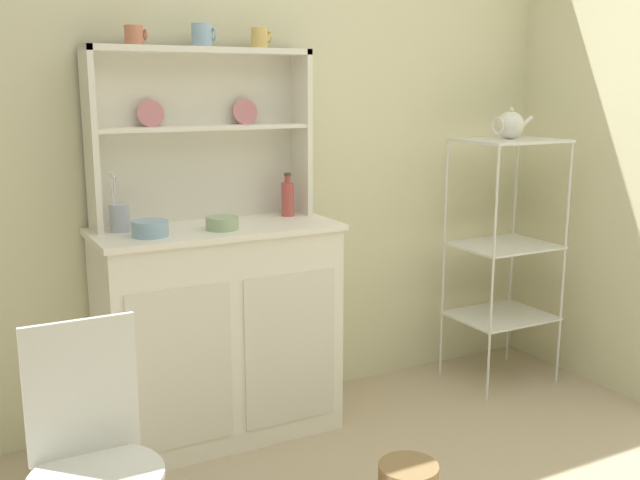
% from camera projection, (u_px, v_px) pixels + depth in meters
% --- Properties ---
extents(wall_back, '(3.84, 0.05, 2.50)m').
position_uv_depth(wall_back, '(247.00, 136.00, 3.28)').
color(wall_back, beige).
rests_on(wall_back, ground).
extents(hutch_cabinet, '(1.00, 0.45, 0.91)m').
position_uv_depth(hutch_cabinet, '(219.00, 330.00, 3.10)').
color(hutch_cabinet, white).
rests_on(hutch_cabinet, ground).
extents(hutch_shelf_unit, '(0.93, 0.18, 0.71)m').
position_uv_depth(hutch_shelf_unit, '(199.00, 122.00, 3.07)').
color(hutch_shelf_unit, silver).
rests_on(hutch_shelf_unit, hutch_cabinet).
extents(bakers_rack, '(0.47, 0.38, 1.22)m').
position_uv_depth(bakers_rack, '(505.00, 233.00, 3.62)').
color(bakers_rack, silver).
rests_on(bakers_rack, ground).
extents(wire_chair, '(0.36, 0.36, 0.85)m').
position_uv_depth(wire_chair, '(90.00, 445.00, 2.00)').
color(wire_chair, white).
rests_on(wire_chair, ground).
extents(cup_terracotta_0, '(0.08, 0.07, 0.08)m').
position_uv_depth(cup_terracotta_0, '(134.00, 35.00, 2.84)').
color(cup_terracotta_0, '#C67556').
rests_on(cup_terracotta_0, hutch_shelf_unit).
extents(cup_sky_1, '(0.10, 0.08, 0.09)m').
position_uv_depth(cup_sky_1, '(202.00, 35.00, 2.96)').
color(cup_sky_1, '#8EB2D1').
rests_on(cup_sky_1, hutch_shelf_unit).
extents(cup_gold_2, '(0.09, 0.07, 0.09)m').
position_uv_depth(cup_gold_2, '(260.00, 38.00, 3.08)').
color(cup_gold_2, '#DBB760').
rests_on(cup_gold_2, hutch_shelf_unit).
extents(bowl_mixing_large, '(0.14, 0.14, 0.06)m').
position_uv_depth(bowl_mixing_large, '(150.00, 228.00, 2.81)').
color(bowl_mixing_large, '#8EB2D1').
rests_on(bowl_mixing_large, hutch_cabinet).
extents(bowl_floral_medium, '(0.13, 0.13, 0.05)m').
position_uv_depth(bowl_floral_medium, '(222.00, 223.00, 2.94)').
color(bowl_floral_medium, '#9EB78E').
rests_on(bowl_floral_medium, hutch_cabinet).
extents(jam_bottle, '(0.06, 0.06, 0.19)m').
position_uv_depth(jam_bottle, '(288.00, 198.00, 3.24)').
color(jam_bottle, '#B74C47').
rests_on(jam_bottle, hutch_cabinet).
extents(utensil_jar, '(0.08, 0.08, 0.24)m').
position_uv_depth(utensil_jar, '(120.00, 217.00, 2.90)').
color(utensil_jar, '#B2B7C6').
rests_on(utensil_jar, hutch_cabinet).
extents(porcelain_teapot, '(0.22, 0.13, 0.15)m').
position_uv_depth(porcelain_teapot, '(510.00, 125.00, 3.52)').
color(porcelain_teapot, white).
rests_on(porcelain_teapot, bakers_rack).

